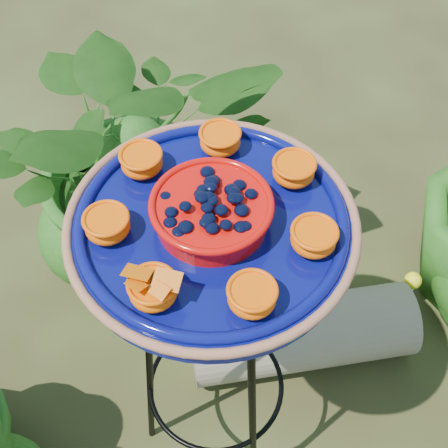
{
  "coord_description": "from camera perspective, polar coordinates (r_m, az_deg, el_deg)",
  "views": [
    {
      "loc": [
        0.12,
        -0.7,
        1.81
      ],
      "look_at": [
        -0.05,
        -0.1,
        1.01
      ],
      "focal_mm": 50.0,
      "sensor_mm": 36.0,
      "label": 1
    }
  ],
  "objects": [
    {
      "name": "driftwood_log",
      "position": [
        1.94,
        7.11,
        -9.89
      ],
      "size": [
        0.71,
        0.5,
        0.23
      ],
      "primitive_type": "cylinder",
      "rotation": [
        0.0,
        1.57,
        0.45
      ],
      "color": "gray",
      "rests_on": "ground"
    },
    {
      "name": "shrub_back_left",
      "position": [
        1.93,
        -8.11,
        6.67
      ],
      "size": [
        1.09,
        1.06,
        0.92
      ],
      "primitive_type": "imported",
      "rotation": [
        0.0,
        0.0,
        0.59
      ],
      "color": "#225416",
      "rests_on": "ground"
    },
    {
      "name": "feeder_dish",
      "position": [
        1.05,
        -1.11,
        0.12
      ],
      "size": [
        0.56,
        0.56,
        0.11
      ],
      "rotation": [
        0.0,
        0.0,
        -0.19
      ],
      "color": "#080C5E",
      "rests_on": "tripod_stand"
    },
    {
      "name": "tripod_stand",
      "position": [
        1.4,
        -0.85,
        -10.42
      ],
      "size": [
        0.4,
        0.4,
        0.95
      ],
      "rotation": [
        0.0,
        0.0,
        -0.19
      ],
      "color": "black",
      "rests_on": "ground"
    },
    {
      "name": "ground_plane",
      "position": [
        1.95,
        2.46,
        -16.76
      ],
      "size": [
        20.0,
        20.0,
        0.0
      ],
      "primitive_type": "plane",
      "color": "#2E2314",
      "rests_on": "ground"
    }
  ]
}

